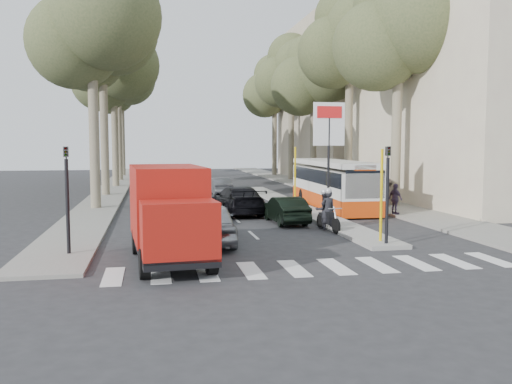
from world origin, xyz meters
TOP-DOWN VIEW (x-y plane):
  - ground at (0.00, 0.00)m, footprint 120.00×120.00m
  - sidewalk_right at (8.60, 25.00)m, footprint 3.20×70.00m
  - median_left at (-8.00, 28.00)m, footprint 2.40×64.00m
  - traffic_island at (3.25, 11.00)m, footprint 1.50×26.00m
  - building_near at (15.50, 12.00)m, footprint 11.00×18.00m
  - building_far at (15.50, 34.00)m, footprint 11.00×20.00m
  - billboard at (3.25, 5.00)m, footprint 1.50×12.10m
  - traffic_light_island at (3.25, -1.50)m, footprint 0.16×0.41m
  - traffic_light_left at (-7.60, -1.00)m, footprint 0.16×0.41m
  - tree_l_a at (-7.87, 12.11)m, footprint 7.40×7.20m
  - tree_l_b at (-7.97, 20.11)m, footprint 7.40×7.20m
  - tree_l_c at (-7.77, 28.11)m, footprint 7.40×7.20m
  - tree_l_d at (-7.87, 36.11)m, footprint 7.40×7.20m
  - tree_l_e at (-7.97, 44.11)m, footprint 7.40×7.20m
  - tree_r_a at (9.13, 10.11)m, footprint 7.40×7.20m
  - tree_r_b at (9.23, 18.11)m, footprint 7.40×7.20m
  - tree_r_c at (9.03, 26.11)m, footprint 7.40×7.20m
  - tree_r_d at (9.13, 34.11)m, footprint 7.40×7.20m
  - tree_r_e at (9.23, 42.11)m, footprint 7.40×7.20m
  - silver_hatchback at (-2.83, 0.47)m, footprint 2.05×4.63m
  - dark_hatchback at (1.18, 5.00)m, footprint 1.51×3.84m
  - queue_car_a at (-3.50, 6.00)m, footprint 2.03×4.36m
  - queue_car_b at (-0.50, 8.63)m, footprint 2.45×5.26m
  - queue_car_c at (-1.94, 14.72)m, footprint 1.88×3.66m
  - queue_car_d at (-0.01, 19.83)m, footprint 1.40×3.72m
  - queue_car_e at (-4.00, 9.08)m, footprint 1.88×4.13m
  - red_truck at (-4.38, -2.31)m, footprint 2.56×5.73m
  - city_bus at (5.36, 10.46)m, footprint 2.58×10.48m
  - motorcycle at (2.37, 2.65)m, footprint 0.84×2.16m
  - pedestrian_near at (7.20, 6.15)m, footprint 0.69×1.01m
  - pedestrian_far at (8.69, 10.09)m, footprint 1.09×0.85m

SIDE VIEW (x-z plane):
  - ground at x=0.00m, z-range 0.00..0.00m
  - sidewalk_right at x=8.60m, z-range 0.00..0.12m
  - median_left at x=-8.00m, z-range 0.00..0.12m
  - traffic_island at x=3.25m, z-range 0.00..0.16m
  - queue_car_e at x=-4.00m, z-range 0.00..1.17m
  - queue_car_c at x=-1.94m, z-range 0.00..1.19m
  - queue_car_a at x=-3.50m, z-range 0.00..1.21m
  - queue_car_d at x=-0.01m, z-range 0.00..1.21m
  - dark_hatchback at x=1.18m, z-range 0.00..1.25m
  - queue_car_b at x=-0.50m, z-range 0.00..1.49m
  - silver_hatchback at x=-2.83m, z-range 0.00..1.55m
  - motorcycle at x=2.37m, z-range -0.08..1.75m
  - pedestrian_far at x=8.69m, z-range 0.12..1.66m
  - pedestrian_near at x=7.20m, z-range 0.12..1.69m
  - city_bus at x=5.36m, z-range 0.07..2.82m
  - red_truck at x=-4.38m, z-range 0.09..3.06m
  - traffic_light_island at x=3.25m, z-range 0.69..4.29m
  - traffic_light_left at x=-7.60m, z-range 0.69..4.29m
  - billboard at x=3.25m, z-range 0.90..6.50m
  - building_far at x=15.50m, z-range 0.00..16.00m
  - building_near at x=15.50m, z-range 0.00..18.00m
  - tree_r_c at x=9.03m, z-range 3.03..16.35m
  - tree_l_c at x=-7.77m, z-range 3.18..16.89m
  - tree_l_a at x=-7.87m, z-range 3.33..17.43m
  - tree_r_a at x=9.13m, z-range 3.33..17.43m
  - tree_r_e at x=9.23m, z-range 3.33..17.43m
  - tree_l_e at x=-7.97m, z-range 3.48..17.97m
  - tree_l_b at x=-7.97m, z-range 3.63..18.51m
  - tree_r_d at x=9.13m, z-range 3.63..18.51m
  - tree_r_b at x=9.23m, z-range 3.78..19.05m
  - tree_l_d at x=-7.87m, z-range 3.93..19.59m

